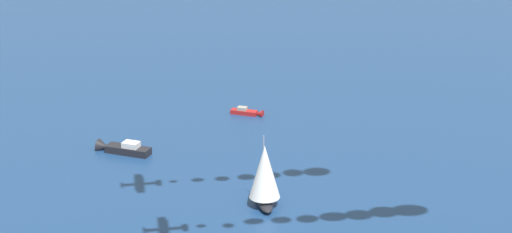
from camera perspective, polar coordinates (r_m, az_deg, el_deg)
The scene contains 3 objects.
sailboat_inshore at distance 150.75m, azimuth 0.52°, elevation -3.50°, with size 9.32×6.05×11.58m.
motorboat_trailing at distance 191.86m, azimuth -0.45°, elevation 0.26°, with size 2.94×6.85×1.93m.
motorboat_outer_ring_b at distance 174.71m, azimuth -8.04°, elevation -1.89°, with size 4.91×10.56×2.97m.
Camera 1 is at (-109.36, -13.36, 65.60)m, focal length 67.08 mm.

